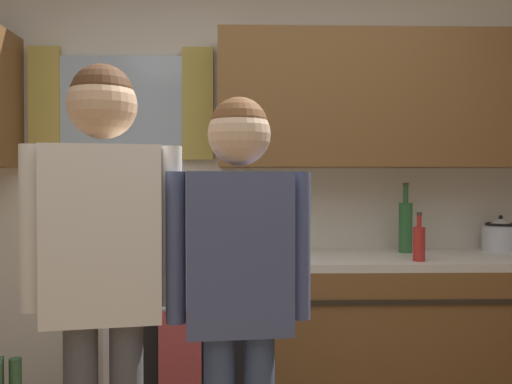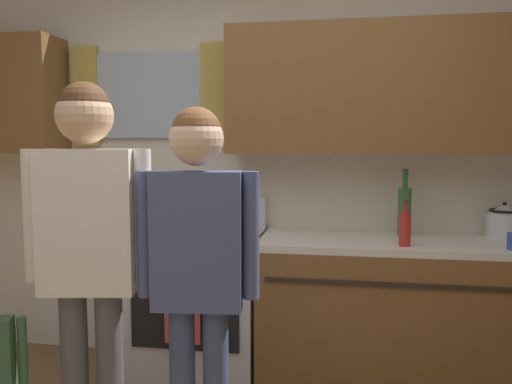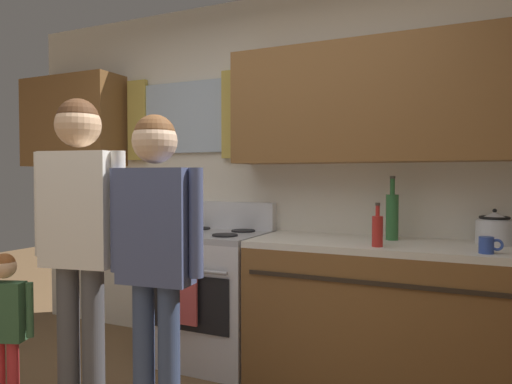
{
  "view_description": "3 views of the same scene",
  "coord_description": "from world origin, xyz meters",
  "views": [
    {
      "loc": [
        -0.11,
        -1.23,
        1.29
      ],
      "look_at": [
        -0.05,
        0.93,
        1.25
      ],
      "focal_mm": 36.47,
      "sensor_mm": 36.0,
      "label": 1
    },
    {
      "loc": [
        0.44,
        -1.41,
        1.44
      ],
      "look_at": [
        0.03,
        1.04,
        1.2
      ],
      "focal_mm": 35.9,
      "sensor_mm": 36.0,
      "label": 2
    },
    {
      "loc": [
        1.23,
        -1.27,
        1.29
      ],
      "look_at": [
        0.28,
        0.8,
        1.21
      ],
      "focal_mm": 32.54,
      "sensor_mm": 36.0,
      "label": 3
    }
  ],
  "objects": [
    {
      "name": "adult_holding_child",
      "position": [
        -0.57,
        0.5,
        1.06
      ],
      "size": [
        0.51,
        0.23,
        1.69
      ],
      "color": "#4C4C51",
      "rests_on": "ground"
    },
    {
      "name": "stovetop_kettle",
      "position": [
        1.37,
        1.71,
        1.0
      ],
      "size": [
        0.27,
        0.2,
        0.21
      ],
      "color": "silver",
      "rests_on": "kitchen_counter_run"
    },
    {
      "name": "bottle_sauce_red",
      "position": [
        0.78,
        1.35,
        0.99
      ],
      "size": [
        0.06,
        0.06,
        0.25
      ],
      "color": "red",
      "rests_on": "kitchen_counter_run"
    },
    {
      "name": "adult_in_plaid",
      "position": [
        -0.12,
        0.53,
        1.0
      ],
      "size": [
        0.49,
        0.21,
        1.58
      ],
      "color": "#38476B",
      "rests_on": "ground"
    },
    {
      "name": "back_wall_unit",
      "position": [
        0.1,
        1.81,
        1.49
      ],
      "size": [
        4.6,
        0.42,
        2.6
      ],
      "color": "silver",
      "rests_on": "ground"
    },
    {
      "name": "stove_oven",
      "position": [
        -0.4,
        1.54,
        0.47
      ],
      "size": [
        0.74,
        0.67,
        1.1
      ],
      "color": "silver",
      "rests_on": "ground"
    },
    {
      "name": "bottle_wine_green",
      "position": [
        0.81,
        1.67,
        1.05
      ],
      "size": [
        0.08,
        0.08,
        0.39
      ],
      "color": "#2D6633",
      "rests_on": "kitchen_counter_run"
    }
  ]
}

